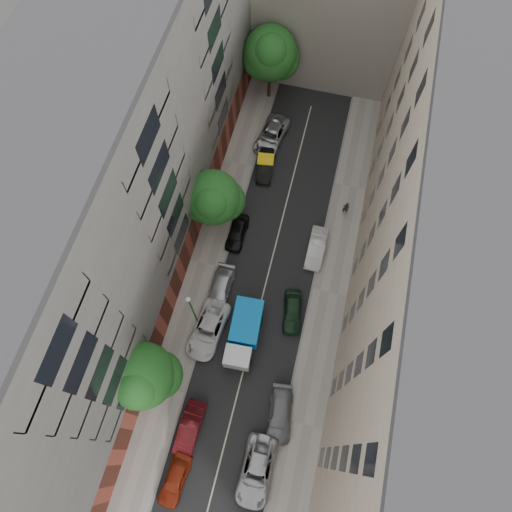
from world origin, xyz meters
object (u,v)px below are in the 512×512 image
(car_left_2, at_px, (208,330))
(car_right_3, at_px, (316,248))
(car_left_6, at_px, (272,135))
(car_right_0, at_px, (257,471))
(car_left_1, at_px, (190,428))
(pedestrian, at_px, (346,208))
(tree_near, at_px, (143,378))
(car_left_4, at_px, (237,232))
(lamp_post, at_px, (192,309))
(car_left_3, at_px, (220,290))
(tree_far, at_px, (271,55))
(car_left_5, at_px, (265,165))
(tree_mid, at_px, (214,200))
(tarp_truck, at_px, (244,333))
(car_right_2, at_px, (293,312))
(car_right_1, at_px, (280,415))
(car_left_0, at_px, (175,480))

(car_left_2, relative_size, car_right_3, 1.26)
(car_left_6, relative_size, car_right_0, 1.00)
(car_left_1, bearing_deg, pedestrian, 71.14)
(car_right_0, height_order, tree_near, tree_near)
(car_left_6, xyz_separation_m, car_right_0, (5.83, -29.60, -0.00))
(car_left_4, distance_m, lamp_post, 9.48)
(car_left_3, xyz_separation_m, tree_far, (-0.90, 22.09, 4.86))
(car_right_0, bearing_deg, car_left_5, 101.75)
(car_right_0, distance_m, tree_near, 10.77)
(tree_near, bearing_deg, car_left_4, 79.44)
(lamp_post, bearing_deg, car_left_4, 83.31)
(car_left_4, distance_m, tree_mid, 4.41)
(car_left_1, height_order, car_left_6, car_left_6)
(tree_far, xyz_separation_m, pedestrian, (9.94, -11.81, -4.55))
(car_left_3, xyz_separation_m, tree_mid, (-2.03, 6.23, 3.87))
(car_left_1, relative_size, tree_far, 0.51)
(car_left_5, distance_m, car_right_3, 9.79)
(tree_far, bearing_deg, lamp_post, -90.27)
(car_left_4, bearing_deg, tarp_truck, -71.07)
(car_left_1, height_order, tree_mid, tree_mid)
(car_left_5, height_order, tree_far, tree_far)
(tree_near, xyz_separation_m, lamp_post, (1.68, 5.77, -0.75))
(car_left_6, relative_size, car_right_2, 1.32)
(car_left_3, bearing_deg, pedestrian, 49.22)
(car_right_2, height_order, car_right_3, car_right_3)
(car_left_4, xyz_separation_m, car_left_5, (0.79, 7.60, 0.01))
(tree_near, height_order, pedestrian, tree_near)
(car_left_2, relative_size, car_left_5, 1.32)
(car_right_1, height_order, tree_near, tree_near)
(car_right_3, bearing_deg, car_left_0, -107.37)
(car_left_0, relative_size, tree_mid, 0.56)
(car_left_2, relative_size, tree_far, 0.64)
(car_left_0, distance_m, tree_near, 8.09)
(car_left_5, distance_m, tree_near, 22.79)
(car_right_3, bearing_deg, car_right_1, -90.11)
(car_right_3, bearing_deg, tree_far, 116.34)
(car_left_4, bearing_deg, car_left_2, -89.68)
(car_left_0, xyz_separation_m, pedestrian, (8.24, 25.08, 0.30))
(car_right_2, distance_m, tree_far, 24.14)
(tree_mid, bearing_deg, car_left_4, -17.40)
(tarp_truck, relative_size, tree_near, 0.76)
(car_left_4, height_order, car_right_3, car_right_3)
(car_right_2, relative_size, pedestrian, 2.43)
(lamp_post, bearing_deg, car_left_5, 83.66)
(car_left_6, xyz_separation_m, lamp_post, (-1.59, -19.94, 3.47))
(car_right_1, height_order, car_right_2, car_right_2)
(tarp_truck, height_order, tree_far, tree_far)
(tarp_truck, bearing_deg, car_right_0, -73.81)
(car_left_2, relative_size, pedestrian, 3.25)
(car_right_2, height_order, pedestrian, pedestrian)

